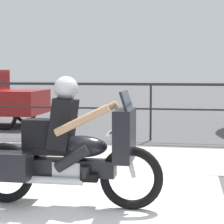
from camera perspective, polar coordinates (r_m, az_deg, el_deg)
ground_plane at (r=4.99m, az=-0.34°, el=-13.76°), size 120.00×120.00×0.00m
sidewalk_band at (r=8.25m, az=3.82°, el=-6.00°), size 44.00×2.40×0.01m
crosswalk_band at (r=4.90m, az=-6.13°, el=-14.10°), size 3.55×6.00×0.01m
fence_railing at (r=10.23m, az=5.09°, el=2.16°), size 36.00×0.05×1.35m
motorcycle at (r=5.29m, az=-5.95°, el=-5.00°), size 2.34×0.76×1.58m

